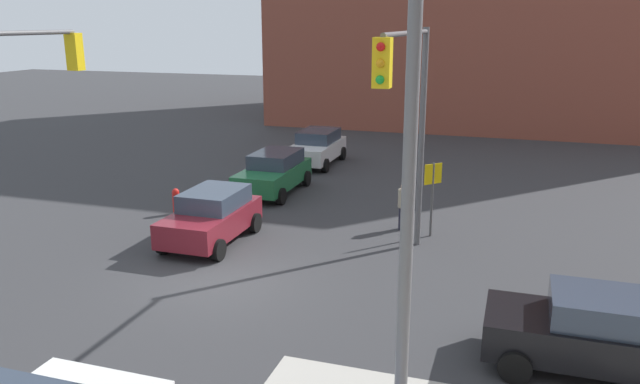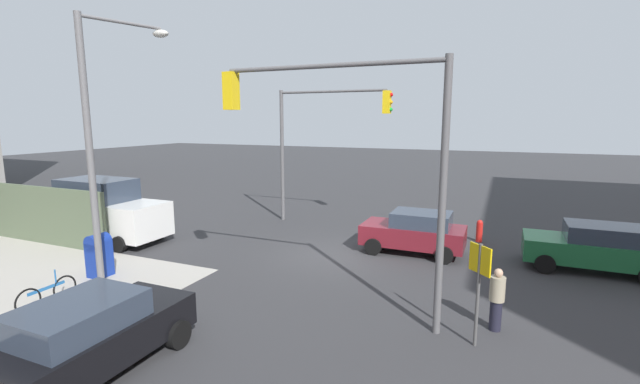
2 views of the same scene
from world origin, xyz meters
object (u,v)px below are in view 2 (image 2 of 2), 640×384
at_px(street_lamp_corner, 102,133).
at_px(mailbox_blue, 99,254).
at_px(traffic_signal_nw_corner, 347,137).
at_px(hatchback_green, 595,247).
at_px(traffic_signal_se_corner, 322,129).
at_px(bicycle_leaning_on_fence, 47,294).
at_px(coupe_black, 92,334).
at_px(pedestrian_crossing, 497,299).
at_px(hatchback_maroon, 415,231).
at_px(van_white_delivery, 104,211).
at_px(fire_hydrant, 479,230).

xyz_separation_m(street_lamp_corner, mailbox_blue, (1.12, -0.45, -3.94)).
xyz_separation_m(traffic_signal_nw_corner, hatchback_green, (-6.60, -6.47, -3.82)).
relative_size(traffic_signal_se_corner, bicycle_leaning_on_fence, 3.71).
relative_size(traffic_signal_se_corner, coupe_black, 1.62).
xyz_separation_m(coupe_black, pedestrian_crossing, (-7.44, -5.15, -0.03)).
height_order(traffic_signal_se_corner, bicycle_leaning_on_fence, traffic_signal_se_corner).
xyz_separation_m(hatchback_maroon, bicycle_leaning_on_fence, (8.38, 8.82, -0.50)).
xyz_separation_m(mailbox_blue, bicycle_leaning_on_fence, (-0.60, 2.20, -0.42)).
distance_m(van_white_delivery, bicycle_leaning_on_fence, 6.83).
bearing_deg(hatchback_maroon, bicycle_leaning_on_fence, 46.46).
distance_m(traffic_signal_nw_corner, fire_hydrant, 10.06).
distance_m(traffic_signal_se_corner, van_white_delivery, 10.25).
distance_m(fire_hydrant, van_white_delivery, 15.88).
distance_m(fire_hydrant, bicycle_leaning_on_fence, 15.56).
bearing_deg(mailbox_blue, hatchback_green, -155.03).
xyz_separation_m(hatchback_green, bicycle_leaning_on_fence, (14.37, 9.17, -0.50)).
bearing_deg(fire_hydrant, van_white_delivery, 22.23).
bearing_deg(mailbox_blue, traffic_signal_se_corner, -112.15).
relative_size(street_lamp_corner, coupe_black, 2.00).
bearing_deg(traffic_signal_se_corner, hatchback_maroon, 150.64).
bearing_deg(street_lamp_corner, fire_hydrant, -136.26).
relative_size(traffic_signal_se_corner, mailbox_blue, 4.55).
xyz_separation_m(hatchback_maroon, van_white_delivery, (12.46, 3.42, 0.44)).
bearing_deg(traffic_signal_se_corner, bicycle_leaning_on_fence, 74.39).
distance_m(street_lamp_corner, fire_hydrant, 14.58).
relative_size(traffic_signal_nw_corner, hatchback_green, 1.53).
height_order(traffic_signal_nw_corner, hatchback_maroon, traffic_signal_nw_corner).
height_order(traffic_signal_nw_corner, coupe_black, traffic_signal_nw_corner).
height_order(mailbox_blue, bicycle_leaning_on_fence, mailbox_blue).
bearing_deg(hatchback_maroon, street_lamp_corner, 41.96).
bearing_deg(traffic_signal_nw_corner, street_lamp_corner, 7.46).
bearing_deg(street_lamp_corner, hatchback_maroon, -138.04).
height_order(mailbox_blue, hatchback_maroon, hatchback_maroon).
distance_m(traffic_signal_se_corner, mailbox_blue, 10.97).
height_order(traffic_signal_se_corner, pedestrian_crossing, traffic_signal_se_corner).
xyz_separation_m(traffic_signal_se_corner, fire_hydrant, (-7.33, 0.30, -4.16)).
bearing_deg(pedestrian_crossing, traffic_signal_se_corner, 95.34).
distance_m(street_lamp_corner, bicycle_leaning_on_fence, 4.72).
bearing_deg(fire_hydrant, bicycle_leaning_on_fence, 47.07).
bearing_deg(traffic_signal_nw_corner, van_white_delivery, -12.84).
relative_size(hatchback_green, van_white_delivery, 0.79).
height_order(traffic_signal_nw_corner, mailbox_blue, traffic_signal_nw_corner).
distance_m(traffic_signal_nw_corner, hatchback_green, 10.00).
bearing_deg(traffic_signal_se_corner, street_lamp_corner, 74.55).
height_order(traffic_signal_nw_corner, street_lamp_corner, street_lamp_corner).
bearing_deg(traffic_signal_nw_corner, bicycle_leaning_on_fence, 19.14).
bearing_deg(mailbox_blue, bicycle_leaning_on_fence, 105.28).
relative_size(coupe_black, van_white_delivery, 0.74).
xyz_separation_m(van_white_delivery, pedestrian_crossing, (-15.48, 2.00, -0.47)).
height_order(traffic_signal_se_corner, mailbox_blue, traffic_signal_se_corner).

